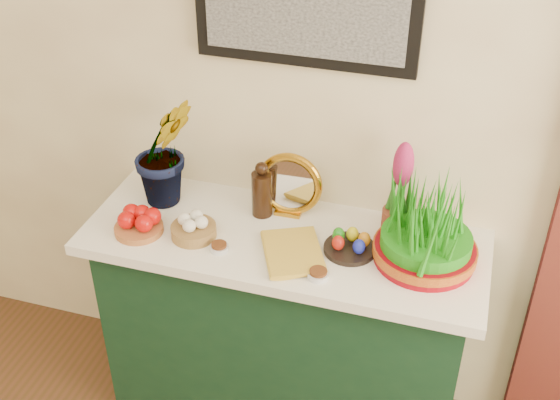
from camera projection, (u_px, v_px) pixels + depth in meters
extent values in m
cube|color=#FFF4BF|center=(325.00, 88.00, 2.36)|extent=(4.00, 0.04, 2.70)
cube|color=#12331D|center=(284.00, 332.00, 2.69)|extent=(1.30, 0.45, 0.85)
cube|color=white|center=(284.00, 240.00, 2.45)|extent=(1.40, 0.55, 0.04)
imported|color=#226819|center=(163.00, 135.00, 2.47)|extent=(0.36, 0.36, 0.55)
cylinder|color=#A55E2F|center=(139.00, 229.00, 2.45)|extent=(0.17, 0.17, 0.02)
cylinder|color=olive|center=(194.00, 231.00, 2.42)|extent=(0.16, 0.16, 0.04)
cylinder|color=black|center=(262.00, 194.00, 2.50)|extent=(0.07, 0.07, 0.17)
sphere|color=black|center=(262.00, 168.00, 2.44)|extent=(0.05, 0.05, 0.05)
cube|color=#B9841E|center=(288.00, 212.00, 2.54)|extent=(0.10, 0.05, 0.01)
torus|color=#B9841E|center=(290.00, 184.00, 2.49)|extent=(0.24, 0.06, 0.24)
cylinder|color=silver|center=(289.00, 185.00, 2.48)|extent=(0.18, 0.03, 0.18)
imported|color=gold|center=(265.00, 254.00, 2.32)|extent=(0.26, 0.30, 0.03)
cylinder|color=silver|center=(219.00, 248.00, 2.36)|extent=(0.06, 0.06, 0.02)
cylinder|color=#592D14|center=(219.00, 245.00, 2.35)|extent=(0.05, 0.05, 0.01)
cylinder|color=silver|center=(318.00, 275.00, 2.24)|extent=(0.07, 0.07, 0.02)
cylinder|color=#592D14|center=(318.00, 272.00, 2.23)|extent=(0.06, 0.06, 0.01)
cylinder|color=black|center=(350.00, 249.00, 2.36)|extent=(0.23, 0.23, 0.02)
ellipsoid|color=red|center=(338.00, 243.00, 2.32)|extent=(0.04, 0.04, 0.05)
ellipsoid|color=#1925B5|center=(359.00, 247.00, 2.31)|extent=(0.04, 0.04, 0.05)
ellipsoid|color=yellow|center=(352.00, 234.00, 2.36)|extent=(0.04, 0.04, 0.05)
ellipsoid|color=#208618|center=(339.00, 235.00, 2.36)|extent=(0.04, 0.04, 0.05)
ellipsoid|color=orange|center=(364.00, 239.00, 2.34)|extent=(0.04, 0.04, 0.05)
cylinder|color=brown|center=(397.00, 221.00, 2.43)|extent=(0.11, 0.11, 0.09)
ellipsoid|color=#BD2563|center=(403.00, 165.00, 2.30)|extent=(0.07, 0.07, 0.17)
cylinder|color=maroon|center=(424.00, 253.00, 2.30)|extent=(0.33, 0.33, 0.06)
cylinder|color=maroon|center=(425.00, 250.00, 2.30)|extent=(0.34, 0.34, 0.03)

